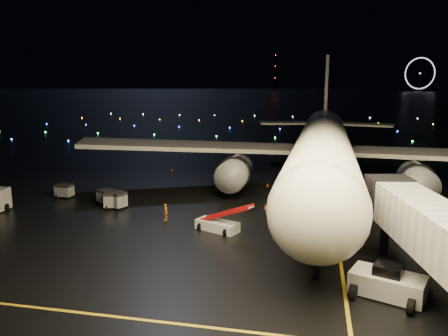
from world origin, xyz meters
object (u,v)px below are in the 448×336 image
at_px(pushback_tug, 388,280).
at_px(baggage_cart_3, 64,191).
at_px(belt_loader, 217,215).
at_px(baggage_cart_0, 116,200).
at_px(baggage_cart_2, 107,197).
at_px(baggage_cart_1, 114,200).
at_px(airliner, 325,117).
at_px(crew_c, 166,212).

distance_m(pushback_tug, baggage_cart_3, 39.48).
bearing_deg(baggage_cart_3, belt_loader, -17.02).
xyz_separation_m(baggage_cart_0, baggage_cart_2, (-1.75, 1.20, -0.07)).
distance_m(pushback_tug, baggage_cart_1, 30.94).
bearing_deg(baggage_cart_2, airliner, 53.36).
relative_size(pushback_tug, baggage_cart_2, 2.32).
bearing_deg(belt_loader, baggage_cart_1, -178.40).
bearing_deg(airliner, baggage_cart_1, -145.38).
bearing_deg(baggage_cart_0, baggage_cart_1, -115.76).
bearing_deg(baggage_cart_0, baggage_cart_2, 169.75).
bearing_deg(baggage_cart_3, baggage_cart_2, -10.93).
bearing_deg(airliner, baggage_cart_0, -145.44).
xyz_separation_m(crew_c, baggage_cart_0, (-6.94, 3.19, 0.05)).
xyz_separation_m(baggage_cart_1, baggage_cart_3, (-8.06, 3.08, -0.09)).
distance_m(airliner, baggage_cart_2, 29.32).
relative_size(airliner, baggage_cart_0, 30.72).
distance_m(airliner, baggage_cart_1, 28.66).
relative_size(crew_c, baggage_cart_1, 0.80).
bearing_deg(belt_loader, airliner, 86.39).
xyz_separation_m(airliner, baggage_cart_2, (-24.51, -13.63, -8.56)).
relative_size(belt_loader, baggage_cart_1, 2.83).
distance_m(belt_loader, baggage_cart_0, 13.82).
bearing_deg(crew_c, baggage_cart_3, -138.91).
bearing_deg(pushback_tug, crew_c, 169.16).
xyz_separation_m(belt_loader, baggage_cart_1, (-12.97, 5.04, -0.57)).
height_order(baggage_cart_2, baggage_cart_3, baggage_cart_2).
distance_m(belt_loader, baggage_cart_1, 13.93).
bearing_deg(baggage_cart_2, baggage_cart_0, -10.15).
height_order(pushback_tug, baggage_cart_0, pushback_tug).
distance_m(airliner, pushback_tug, 31.80).
bearing_deg(baggage_cart_2, belt_loader, 0.62).
bearing_deg(baggage_cart_3, baggage_cart_1, -16.80).
bearing_deg(baggage_cart_3, pushback_tug, -23.97).
xyz_separation_m(belt_loader, baggage_cart_0, (-12.80, 5.18, -0.57)).
bearing_deg(crew_c, pushback_tug, 30.80).
xyz_separation_m(pushback_tug, baggage_cart_0, (-26.61, 15.63, -0.18)).
bearing_deg(baggage_cart_0, belt_loader, 2.17).
bearing_deg(baggage_cart_2, baggage_cart_1, -15.91).
relative_size(baggage_cart_1, baggage_cart_3, 1.11).
relative_size(baggage_cart_2, baggage_cart_3, 1.02).
distance_m(belt_loader, baggage_cart_2, 15.90).
relative_size(belt_loader, baggage_cart_0, 2.84).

